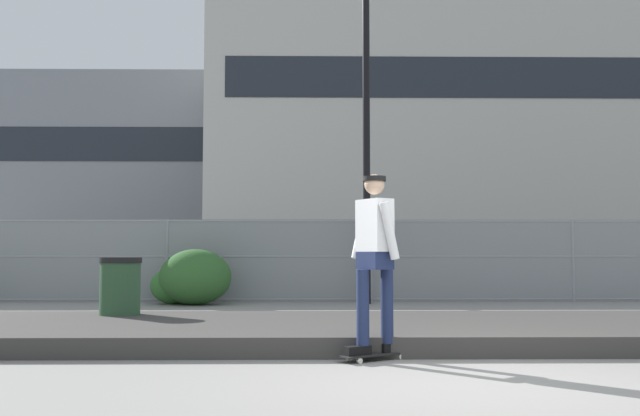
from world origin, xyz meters
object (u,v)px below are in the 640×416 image
(parked_car_near, at_px, (252,263))
(shrub_right, at_px, (195,277))
(parked_car_mid, at_px, (448,263))
(trash_bin, at_px, (120,294))
(street_lamp, at_px, (366,92))
(skateboard, at_px, (375,355))
(shrub_center, at_px, (174,286))
(skater, at_px, (375,250))

(parked_car_near, bearing_deg, shrub_right, -102.96)
(parked_car_mid, xyz_separation_m, trash_bin, (-6.38, -8.52, -0.32))
(street_lamp, relative_size, parked_car_mid, 1.70)
(street_lamp, height_order, parked_car_mid, street_lamp)
(skateboard, height_order, trash_bin, trash_bin)
(skateboard, distance_m, shrub_right, 8.16)
(skateboard, distance_m, street_lamp, 9.07)
(street_lamp, xyz_separation_m, parked_car_near, (-2.80, 3.48, -3.80))
(street_lamp, height_order, shrub_right, street_lamp)
(parked_car_mid, height_order, shrub_right, parked_car_mid)
(street_lamp, relative_size, shrub_right, 4.97)
(shrub_center, distance_m, trash_bin, 5.10)
(skateboard, height_order, shrub_right, shrub_right)
(skater, bearing_deg, shrub_center, 114.77)
(parked_car_near, distance_m, trash_bin, 8.67)
(parked_car_near, distance_m, shrub_center, 3.78)
(parked_car_near, bearing_deg, parked_car_mid, -0.71)
(skateboard, xyz_separation_m, trash_bin, (-3.35, 2.71, 0.46))
(skateboard, height_order, shrub_center, shrub_center)
(parked_car_near, xyz_separation_m, trash_bin, (-1.12, -8.59, -0.32))
(skateboard, height_order, parked_car_near, parked_car_near)
(street_lamp, relative_size, trash_bin, 7.34)
(shrub_center, xyz_separation_m, trash_bin, (0.25, -5.09, 0.13))
(parked_car_mid, height_order, trash_bin, parked_car_mid)
(parked_car_near, relative_size, shrub_right, 2.96)
(parked_car_mid, height_order, shrub_center, parked_car_mid)
(street_lamp, bearing_deg, shrub_center, -179.86)
(skater, xyz_separation_m, shrub_right, (-3.10, 7.53, -0.53))
(skater, distance_m, parked_car_mid, 11.63)
(skateboard, xyz_separation_m, parked_car_mid, (3.03, 11.23, 0.78))
(trash_bin, bearing_deg, street_lamp, 52.51)
(shrub_right, bearing_deg, shrub_center, 151.34)
(parked_car_near, relative_size, trash_bin, 4.37)
(parked_car_mid, bearing_deg, street_lamp, -125.75)
(skateboard, bearing_deg, shrub_right, 112.36)
(trash_bin, bearing_deg, skater, -38.96)
(parked_car_near, distance_m, shrub_right, 3.87)
(street_lamp, bearing_deg, trash_bin, -127.49)
(shrub_center, bearing_deg, skater, -65.23)
(parked_car_mid, relative_size, trash_bin, 4.32)
(parked_car_near, relative_size, shrub_center, 4.43)
(skater, height_order, shrub_center, skater)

